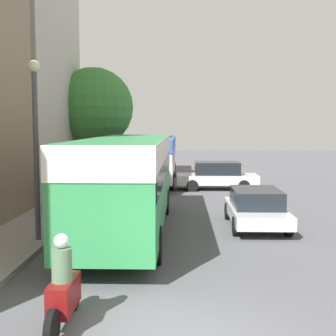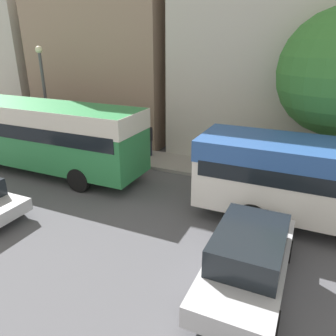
# 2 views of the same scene
# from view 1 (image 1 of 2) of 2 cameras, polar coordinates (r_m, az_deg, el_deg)

# --- Properties ---
(building_far_terrace) EXTENTS (5.76, 8.63, 13.64)m
(building_far_terrace) POSITION_cam_1_polar(r_m,az_deg,el_deg) (26.20, -19.06, 12.01)
(building_far_terrace) COLOR beige
(building_far_terrace) RESTS_ON ground_plane
(bus_lead) EXTENTS (2.52, 11.02, 3.19)m
(bus_lead) POSITION_cam_1_polar(r_m,az_deg,el_deg) (15.51, -4.90, -0.49)
(bus_lead) COLOR #2D8447
(bus_lead) RESTS_ON ground_plane
(bus_following) EXTENTS (2.59, 10.94, 2.82)m
(bus_following) POSITION_cam_1_polar(r_m,az_deg,el_deg) (29.21, -1.71, 1.80)
(bus_following) COLOR silver
(bus_following) RESTS_ON ground_plane
(motorcycle_behind_lead) EXTENTS (0.38, 2.24, 1.73)m
(motorcycle_behind_lead) POSITION_cam_1_polar(r_m,az_deg,el_deg) (8.78, -12.66, -14.37)
(motorcycle_behind_lead) COLOR maroon
(motorcycle_behind_lead) RESTS_ON ground_plane
(car_crossing) EXTENTS (4.51, 1.90, 1.55)m
(car_crossing) POSITION_cam_1_polar(r_m,az_deg,el_deg) (26.34, 6.01, -0.89)
(car_crossing) COLOR #B7B7BC
(car_crossing) RESTS_ON ground_plane
(car_far_curb) EXTENTS (1.92, 4.36, 1.35)m
(car_far_curb) POSITION_cam_1_polar(r_m,az_deg,el_deg) (16.91, 10.67, -4.69)
(car_far_curb) COLOR #B7B7BC
(car_far_curb) RESTS_ON ground_plane
(pedestrian_near_curb) EXTENTS (0.43, 0.43, 1.69)m
(pedestrian_near_curb) POSITION_cam_1_polar(r_m,az_deg,el_deg) (20.35, -13.83, -2.26)
(pedestrian_near_curb) COLOR #232838
(pedestrian_near_curb) RESTS_ON sidewalk
(street_tree) EXTENTS (4.70, 4.70, 6.85)m
(street_tree) POSITION_cam_1_polar(r_m,az_deg,el_deg) (28.24, -9.05, 7.29)
(street_tree) COLOR brown
(street_tree) RESTS_ON sidewalk
(lamp_post) EXTENTS (0.36, 0.36, 5.37)m
(lamp_post) POSITION_cam_1_polar(r_m,az_deg,el_deg) (14.52, -15.83, 4.13)
(lamp_post) COLOR #47474C
(lamp_post) RESTS_ON sidewalk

